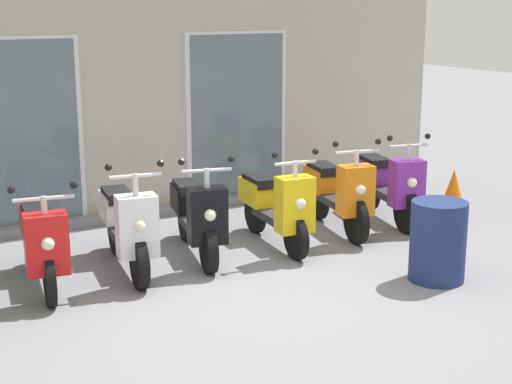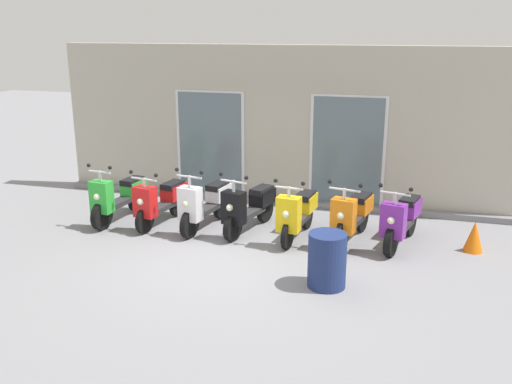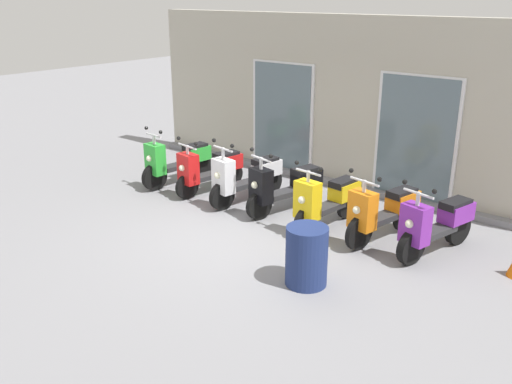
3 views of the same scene
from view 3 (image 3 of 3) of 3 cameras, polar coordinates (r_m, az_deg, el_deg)
ground_plane at (r=8.74m, az=-1.35°, el=-4.41°), size 40.00×40.00×0.00m
storefront_facade at (r=10.76m, az=9.54°, el=8.71°), size 9.44×0.50×3.23m
scooter_green at (r=11.02m, az=-8.11°, el=3.19°), size 0.56×1.67×1.21m
scooter_red at (r=10.44m, az=-4.83°, el=2.42°), size 0.64×1.53×1.13m
scooter_white at (r=9.91m, az=-1.03°, el=1.57°), size 0.64×1.65×1.23m
scooter_black at (r=9.48m, az=2.99°, el=0.59°), size 0.73×1.61×1.19m
scooter_yellow at (r=8.90m, az=7.27°, el=-0.73°), size 0.56×1.55×1.18m
scooter_orange at (r=8.59m, az=12.99°, el=-1.85°), size 0.69×1.61×1.19m
scooter_purple at (r=8.35m, az=18.08°, el=-3.18°), size 0.72×1.58×1.18m
trash_bin at (r=7.19m, az=5.23°, el=-6.58°), size 0.55×0.55×0.80m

